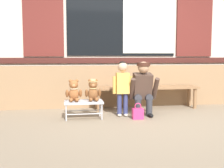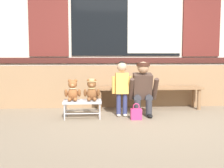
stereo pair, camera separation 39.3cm
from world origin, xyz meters
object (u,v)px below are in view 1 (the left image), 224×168
(teddy_bear_with_hat, at_px, (93,90))
(handbag_on_ground, at_px, (138,113))
(teddy_bear_plain, at_px, (74,91))
(wooden_bench_long, at_px, (146,90))
(child_standing, at_px, (123,82))
(adult_crouching, at_px, (143,88))
(small_display_bench, at_px, (84,103))

(teddy_bear_with_hat, relative_size, handbag_on_ground, 1.34)
(teddy_bear_plain, height_order, handbag_on_ground, teddy_bear_plain)
(wooden_bench_long, xyz_separation_m, handbag_on_ground, (-0.39, -0.90, -0.28))
(teddy_bear_plain, bearing_deg, child_standing, 5.33)
(teddy_bear_plain, height_order, adult_crouching, adult_crouching)
(child_standing, distance_m, handbag_on_ground, 0.60)
(teddy_bear_plain, bearing_deg, wooden_bench_long, 26.15)
(handbag_on_ground, bearing_deg, wooden_bench_long, 66.34)
(wooden_bench_long, bearing_deg, small_display_bench, -151.04)
(wooden_bench_long, bearing_deg, teddy_bear_plain, -153.85)
(wooden_bench_long, distance_m, teddy_bear_plain, 1.61)
(small_display_bench, height_order, adult_crouching, adult_crouching)
(small_display_bench, distance_m, teddy_bear_plain, 0.25)
(teddy_bear_plain, bearing_deg, small_display_bench, -0.51)
(child_standing, height_order, adult_crouching, child_standing)
(teddy_bear_plain, distance_m, handbag_on_ground, 1.13)
(teddy_bear_with_hat, distance_m, child_standing, 0.54)
(wooden_bench_long, distance_m, handbag_on_ground, 1.02)
(adult_crouching, bearing_deg, teddy_bear_with_hat, -173.90)
(wooden_bench_long, bearing_deg, adult_crouching, -110.47)
(wooden_bench_long, relative_size, small_display_bench, 3.28)
(teddy_bear_plain, height_order, teddy_bear_with_hat, same)
(wooden_bench_long, height_order, child_standing, child_standing)
(wooden_bench_long, relative_size, teddy_bear_with_hat, 5.78)
(wooden_bench_long, height_order, teddy_bear_plain, teddy_bear_plain)
(adult_crouching, distance_m, handbag_on_ground, 0.51)
(teddy_bear_plain, relative_size, handbag_on_ground, 1.34)
(child_standing, bearing_deg, teddy_bear_plain, -174.67)
(small_display_bench, bearing_deg, wooden_bench_long, 28.96)
(wooden_bench_long, xyz_separation_m, teddy_bear_plain, (-1.44, -0.71, 0.09))
(wooden_bench_long, xyz_separation_m, teddy_bear_with_hat, (-1.12, -0.71, 0.10))
(wooden_bench_long, xyz_separation_m, small_display_bench, (-1.28, -0.71, -0.11))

